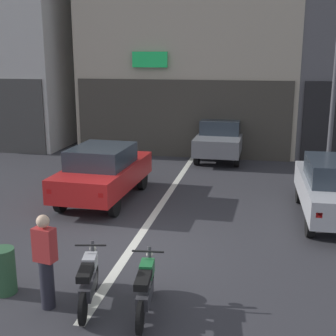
{
  "coord_description": "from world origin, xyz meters",
  "views": [
    {
      "loc": [
        2.68,
        -9.06,
        4.21
      ],
      "look_at": [
        0.44,
        2.0,
        1.4
      ],
      "focal_mm": 49.02,
      "sensor_mm": 36.0,
      "label": 1
    }
  ],
  "objects_px": {
    "motorcycle_green_row_left_mid": "(145,287)",
    "motorcycle_silver_row_leftmost": "(89,280)",
    "car_grey_down_street": "(221,137)",
    "trash_bin": "(3,271)",
    "car_red_crossing_near": "(104,171)",
    "person_by_motorcycles": "(46,261)"
  },
  "relations": [
    {
      "from": "car_red_crossing_near",
      "to": "motorcycle_silver_row_leftmost",
      "type": "height_order",
      "value": "car_red_crossing_near"
    },
    {
      "from": "car_red_crossing_near",
      "to": "trash_bin",
      "type": "height_order",
      "value": "car_red_crossing_near"
    },
    {
      "from": "person_by_motorcycles",
      "to": "trash_bin",
      "type": "bearing_deg",
      "value": 162.93
    },
    {
      "from": "trash_bin",
      "to": "car_grey_down_street",
      "type": "bearing_deg",
      "value": 76.43
    },
    {
      "from": "motorcycle_green_row_left_mid",
      "to": "motorcycle_silver_row_leftmost",
      "type": "bearing_deg",
      "value": 176.88
    },
    {
      "from": "car_red_crossing_near",
      "to": "car_grey_down_street",
      "type": "xyz_separation_m",
      "value": [
        2.88,
        6.28,
        0.0
      ]
    },
    {
      "from": "car_red_crossing_near",
      "to": "motorcycle_green_row_left_mid",
      "type": "relative_size",
      "value": 2.49
    },
    {
      "from": "motorcycle_green_row_left_mid",
      "to": "person_by_motorcycles",
      "type": "relative_size",
      "value": 1.0
    },
    {
      "from": "person_by_motorcycles",
      "to": "motorcycle_silver_row_leftmost",
      "type": "bearing_deg",
      "value": 19.16
    },
    {
      "from": "person_by_motorcycles",
      "to": "trash_bin",
      "type": "height_order",
      "value": "person_by_motorcycles"
    },
    {
      "from": "motorcycle_green_row_left_mid",
      "to": "trash_bin",
      "type": "bearing_deg",
      "value": 177.12
    },
    {
      "from": "motorcycle_green_row_left_mid",
      "to": "trash_bin",
      "type": "relative_size",
      "value": 1.96
    },
    {
      "from": "motorcycle_green_row_left_mid",
      "to": "person_by_motorcycles",
      "type": "bearing_deg",
      "value": -174.12
    },
    {
      "from": "car_grey_down_street",
      "to": "trash_bin",
      "type": "height_order",
      "value": "car_grey_down_street"
    },
    {
      "from": "person_by_motorcycles",
      "to": "trash_bin",
      "type": "xyz_separation_m",
      "value": [
        -1.0,
        0.31,
        -0.43
      ]
    },
    {
      "from": "person_by_motorcycles",
      "to": "car_red_crossing_near",
      "type": "bearing_deg",
      "value": 99.89
    },
    {
      "from": "car_grey_down_street",
      "to": "trash_bin",
      "type": "relative_size",
      "value": 4.86
    },
    {
      "from": "motorcycle_green_row_left_mid",
      "to": "person_by_motorcycles",
      "type": "distance_m",
      "value": 1.73
    },
    {
      "from": "motorcycle_silver_row_leftmost",
      "to": "car_red_crossing_near",
      "type": "bearing_deg",
      "value": 106.58
    },
    {
      "from": "car_red_crossing_near",
      "to": "person_by_motorcycles",
      "type": "xyz_separation_m",
      "value": [
        1.02,
        -5.85,
        -0.03
      ]
    },
    {
      "from": "trash_bin",
      "to": "car_red_crossing_near",
      "type": "bearing_deg",
      "value": 90.23
    },
    {
      "from": "motorcycle_silver_row_leftmost",
      "to": "person_by_motorcycles",
      "type": "bearing_deg",
      "value": -160.84
    }
  ]
}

